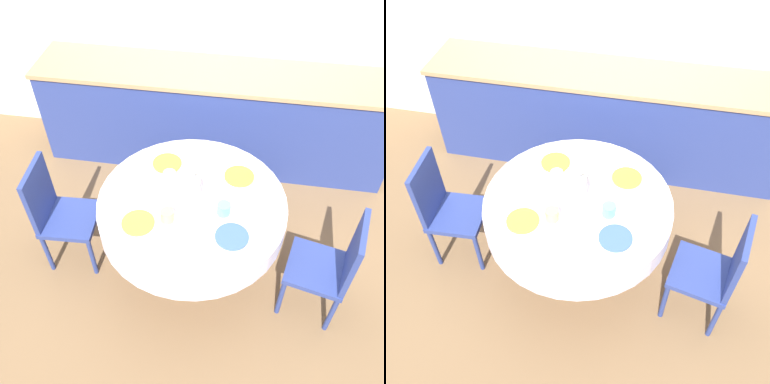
% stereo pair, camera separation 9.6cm
% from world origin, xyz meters
% --- Properties ---
extents(ground_plane, '(12.00, 12.00, 0.00)m').
position_xyz_m(ground_plane, '(0.00, 0.00, 0.00)').
color(ground_plane, brown).
extents(wall_back, '(7.00, 0.05, 2.60)m').
position_xyz_m(wall_back, '(0.00, 1.67, 1.30)').
color(wall_back, silver).
rests_on(wall_back, ground_plane).
extents(kitchen_counter, '(3.24, 0.64, 0.96)m').
position_xyz_m(kitchen_counter, '(0.00, 1.34, 0.48)').
color(kitchen_counter, navy).
rests_on(kitchen_counter, ground_plane).
extents(dining_table, '(1.32, 1.32, 0.75)m').
position_xyz_m(dining_table, '(0.00, 0.00, 0.62)').
color(dining_table, tan).
rests_on(dining_table, ground_plane).
extents(chair_left, '(0.48, 0.48, 0.93)m').
position_xyz_m(chair_left, '(0.98, -0.22, 0.51)').
color(chair_left, navy).
rests_on(chair_left, ground_plane).
extents(chair_right, '(0.42, 0.42, 0.93)m').
position_xyz_m(chair_right, '(-1.00, -0.06, 0.51)').
color(chair_right, navy).
rests_on(chair_right, ground_plane).
extents(plate_near_left, '(0.22, 0.22, 0.01)m').
position_xyz_m(plate_near_left, '(-0.32, -0.26, 0.75)').
color(plate_near_left, orange).
rests_on(plate_near_left, dining_table).
extents(cup_near_left, '(0.09, 0.09, 0.09)m').
position_xyz_m(cup_near_left, '(-0.13, -0.20, 0.79)').
color(cup_near_left, '#DBB766').
rests_on(cup_near_left, dining_table).
extents(plate_near_right, '(0.22, 0.22, 0.01)m').
position_xyz_m(plate_near_right, '(0.30, -0.28, 0.75)').
color(plate_near_right, '#3856AD').
rests_on(plate_near_right, dining_table).
extents(cup_near_right, '(0.09, 0.09, 0.09)m').
position_xyz_m(cup_near_right, '(0.23, -0.09, 0.79)').
color(cup_near_right, '#5BA39E').
rests_on(cup_near_right, dining_table).
extents(plate_far_left, '(0.22, 0.22, 0.01)m').
position_xyz_m(plate_far_left, '(-0.24, 0.33, 0.75)').
color(plate_far_left, yellow).
rests_on(plate_far_left, dining_table).
extents(cup_far_left, '(0.09, 0.09, 0.09)m').
position_xyz_m(cup_far_left, '(-0.19, 0.16, 0.79)').
color(cup_far_left, white).
rests_on(cup_far_left, dining_table).
extents(plate_far_right, '(0.22, 0.22, 0.01)m').
position_xyz_m(plate_far_right, '(0.30, 0.28, 0.75)').
color(plate_far_right, yellow).
rests_on(plate_far_right, dining_table).
extents(cup_far_right, '(0.09, 0.09, 0.09)m').
position_xyz_m(cup_far_right, '(0.10, 0.22, 0.79)').
color(cup_far_right, white).
rests_on(cup_far_right, dining_table).
extents(coffee_carafe, '(0.11, 0.11, 0.26)m').
position_xyz_m(coffee_carafe, '(0.00, 0.01, 0.86)').
color(coffee_carafe, '#B2B2B7').
rests_on(coffee_carafe, dining_table).
extents(teapot, '(0.18, 0.13, 0.17)m').
position_xyz_m(teapot, '(-0.03, 0.20, 0.82)').
color(teapot, silver).
rests_on(teapot, dining_table).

